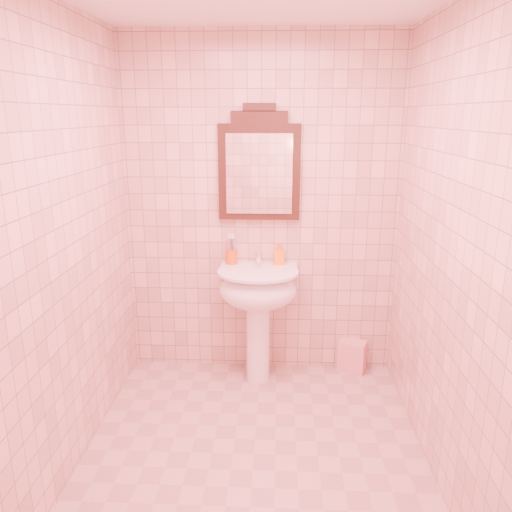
{
  "coord_description": "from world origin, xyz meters",
  "views": [
    {
      "loc": [
        0.12,
        -2.51,
        1.93
      ],
      "look_at": [
        -0.01,
        0.55,
        1.06
      ],
      "focal_mm": 35.0,
      "sensor_mm": 36.0,
      "label": 1
    }
  ],
  "objects_px": {
    "soap_dispenser": "(279,254)",
    "towel": "(352,356)",
    "pedestal_sink": "(258,297)",
    "toothbrush_cup": "(231,256)",
    "mirror": "(259,167)"
  },
  "relations": [
    {
      "from": "towel",
      "to": "soap_dispenser",
      "type": "bearing_deg",
      "value": -179.64
    },
    {
      "from": "soap_dispenser",
      "to": "towel",
      "type": "distance_m",
      "value": 1.0
    },
    {
      "from": "pedestal_sink",
      "to": "toothbrush_cup",
      "type": "relative_size",
      "value": 4.36
    },
    {
      "from": "soap_dispenser",
      "to": "towel",
      "type": "xyz_separation_m",
      "value": [
        0.58,
        0.0,
        -0.82
      ]
    },
    {
      "from": "pedestal_sink",
      "to": "soap_dispenser",
      "type": "xyz_separation_m",
      "value": [
        0.15,
        0.17,
        0.28
      ]
    },
    {
      "from": "pedestal_sink",
      "to": "towel",
      "type": "height_order",
      "value": "pedestal_sink"
    },
    {
      "from": "mirror",
      "to": "towel",
      "type": "xyz_separation_m",
      "value": [
        0.73,
        -0.03,
        -1.45
      ]
    },
    {
      "from": "pedestal_sink",
      "to": "toothbrush_cup",
      "type": "xyz_separation_m",
      "value": [
        -0.2,
        0.16,
        0.26
      ]
    },
    {
      "from": "soap_dispenser",
      "to": "pedestal_sink",
      "type": "bearing_deg",
      "value": -131.43
    },
    {
      "from": "towel",
      "to": "pedestal_sink",
      "type": "bearing_deg",
      "value": -166.93
    },
    {
      "from": "toothbrush_cup",
      "to": "soap_dispenser",
      "type": "bearing_deg",
      "value": 1.07
    },
    {
      "from": "pedestal_sink",
      "to": "soap_dispenser",
      "type": "height_order",
      "value": "soap_dispenser"
    },
    {
      "from": "mirror",
      "to": "toothbrush_cup",
      "type": "relative_size",
      "value": 4.11
    },
    {
      "from": "pedestal_sink",
      "to": "towel",
      "type": "distance_m",
      "value": 0.92
    },
    {
      "from": "toothbrush_cup",
      "to": "mirror",
      "type": "bearing_deg",
      "value": 11.83
    }
  ]
}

